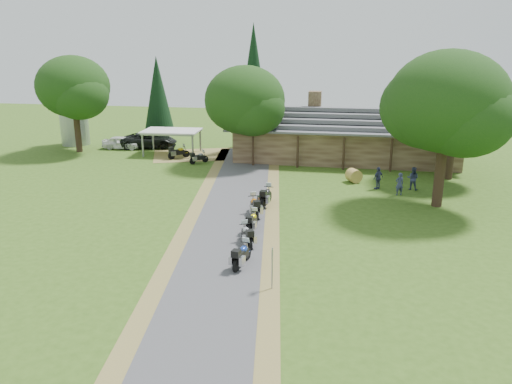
% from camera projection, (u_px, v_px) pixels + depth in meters
% --- Properties ---
extents(ground, '(120.00, 120.00, 0.00)m').
position_uv_depth(ground, '(221.00, 252.00, 26.21)').
color(ground, '#355417').
rests_on(ground, ground).
extents(driveway, '(51.95, 51.95, 0.00)m').
position_uv_depth(driveway, '(230.00, 225.00, 30.07)').
color(driveway, '#403F42').
rests_on(driveway, ground).
extents(lodge, '(21.40, 9.40, 4.90)m').
position_uv_depth(lodge, '(345.00, 133.00, 47.11)').
color(lodge, brown).
rests_on(lodge, ground).
extents(silo, '(3.33, 3.33, 6.00)m').
position_uv_depth(silo, '(74.00, 117.00, 53.58)').
color(silo, gray).
rests_on(silo, ground).
extents(carport, '(5.71, 3.97, 2.39)m').
position_uv_depth(carport, '(172.00, 142.00, 49.43)').
color(carport, silver).
rests_on(carport, ground).
extents(car_white_sedan, '(2.59, 5.26, 1.70)m').
position_uv_depth(car_white_sedan, '(122.00, 141.00, 51.88)').
color(car_white_sedan, white).
rests_on(car_white_sedan, ground).
extents(car_dark_suv, '(4.08, 6.76, 2.41)m').
position_uv_depth(car_dark_suv, '(149.00, 136.00, 52.37)').
color(car_dark_suv, black).
rests_on(car_dark_suv, ground).
extents(motorcycle_row_a, '(0.92, 1.93, 1.26)m').
position_uv_depth(motorcycle_row_a, '(242.00, 254.00, 24.41)').
color(motorcycle_row_a, navy).
rests_on(motorcycle_row_a, ground).
extents(motorcycle_row_b, '(1.31, 1.90, 1.24)m').
position_uv_depth(motorcycle_row_b, '(247.00, 234.00, 27.00)').
color(motorcycle_row_b, '#9D9EA4').
rests_on(motorcycle_row_b, ground).
extents(motorcycle_row_c, '(0.68, 1.82, 1.23)m').
position_uv_depth(motorcycle_row_c, '(253.00, 220.00, 29.13)').
color(motorcycle_row_c, '#F0E202').
rests_on(motorcycle_row_c, ground).
extents(motorcycle_row_d, '(1.31, 2.16, 1.40)m').
position_uv_depth(motorcycle_row_d, '(255.00, 205.00, 31.59)').
color(motorcycle_row_d, '#D3690B').
rests_on(motorcycle_row_d, ground).
extents(motorcycle_row_e, '(0.87, 2.09, 1.39)m').
position_uv_depth(motorcycle_row_e, '(266.00, 195.00, 33.70)').
color(motorcycle_row_e, black).
rests_on(motorcycle_row_e, ground).
extents(motorcycle_carport_a, '(1.85, 1.81, 1.34)m').
position_uv_depth(motorcycle_carport_a, '(179.00, 151.00, 47.61)').
color(motorcycle_carport_a, gold).
rests_on(motorcycle_carport_a, ground).
extents(motorcycle_carport_b, '(1.57, 1.68, 1.19)m').
position_uv_depth(motorcycle_carport_b, '(199.00, 157.00, 45.68)').
color(motorcycle_carport_b, gray).
rests_on(motorcycle_carport_b, ground).
extents(person_a, '(0.66, 0.57, 1.96)m').
position_uv_depth(person_a, '(400.00, 182.00, 35.86)').
color(person_a, navy).
rests_on(person_a, ground).
extents(person_b, '(0.68, 0.57, 2.05)m').
position_uv_depth(person_b, '(413.00, 176.00, 37.21)').
color(person_b, navy).
rests_on(person_b, ground).
extents(person_c, '(0.68, 0.69, 1.99)m').
position_uv_depth(person_c, '(378.00, 176.00, 37.39)').
color(person_c, navy).
rests_on(person_c, ground).
extents(hay_bale, '(1.39, 1.35, 1.06)m').
position_uv_depth(hay_bale, '(354.00, 176.00, 39.39)').
color(hay_bale, '#AA833E').
rests_on(hay_bale, ground).
extents(sign_post, '(0.35, 0.06, 1.96)m').
position_uv_depth(sign_post, '(272.00, 269.00, 21.99)').
color(sign_post, gray).
rests_on(sign_post, ground).
extents(oak_lodge_left, '(7.18, 7.18, 9.24)m').
position_uv_depth(oak_lodge_left, '(245.00, 113.00, 44.68)').
color(oak_lodge_left, black).
rests_on(oak_lodge_left, ground).
extents(oak_lodge_right, '(6.44, 6.44, 10.74)m').
position_uv_depth(oak_lodge_right, '(455.00, 113.00, 39.00)').
color(oak_lodge_right, black).
rests_on(oak_lodge_right, ground).
extents(oak_driveway, '(7.72, 7.72, 11.27)m').
position_uv_depth(oak_driveway, '(445.00, 123.00, 32.13)').
color(oak_driveway, black).
rests_on(oak_driveway, ground).
extents(oak_silo, '(7.09, 7.09, 10.52)m').
position_uv_depth(oak_silo, '(74.00, 99.00, 49.31)').
color(oak_silo, black).
rests_on(oak_silo, ground).
extents(cedar_near, '(3.63, 3.63, 12.59)m').
position_uv_depth(cedar_near, '(254.00, 88.00, 49.97)').
color(cedar_near, black).
rests_on(cedar_near, ground).
extents(cedar_far, '(3.41, 3.41, 9.35)m').
position_uv_depth(cedar_far, '(158.00, 99.00, 54.83)').
color(cedar_far, black).
rests_on(cedar_far, ground).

